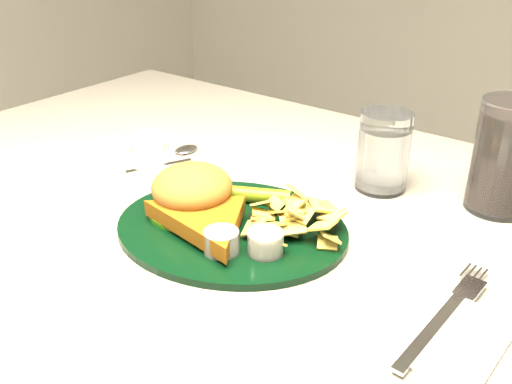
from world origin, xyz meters
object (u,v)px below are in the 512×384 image
at_px(water_glass, 383,151).
at_px(cola_glass, 505,157).
at_px(dinner_plate, 231,208).
at_px(fork_napkin, 435,326).

relative_size(water_glass, cola_glass, 0.76).
xyz_separation_m(dinner_plate, cola_glass, (0.22, 0.24, 0.04)).
height_order(dinner_plate, water_glass, water_glass).
bearing_deg(dinner_plate, water_glass, 51.27).
bearing_deg(cola_glass, water_glass, -165.67).
distance_m(water_glass, cola_glass, 0.14).
bearing_deg(fork_napkin, dinner_plate, 177.19).
height_order(water_glass, fork_napkin, water_glass).
height_order(dinner_plate, cola_glass, cola_glass).
relative_size(dinner_plate, fork_napkin, 1.65).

